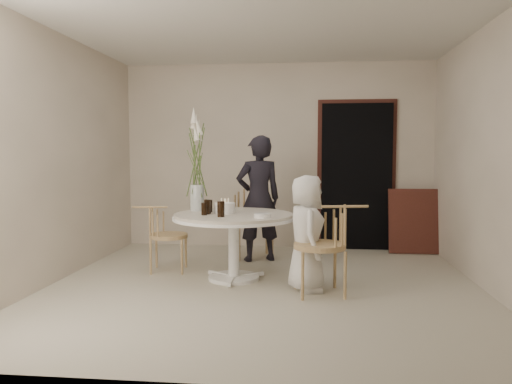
# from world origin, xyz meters

# --- Properties ---
(ground) EXTENTS (4.50, 4.50, 0.00)m
(ground) POSITION_xyz_m (0.00, 0.00, 0.00)
(ground) COLOR #BBB6A0
(ground) RESTS_ON ground
(room_shell) EXTENTS (4.50, 4.50, 4.50)m
(room_shell) POSITION_xyz_m (0.00, 0.00, 1.62)
(room_shell) COLOR silver
(room_shell) RESTS_ON ground
(doorway) EXTENTS (1.00, 0.10, 2.10)m
(doorway) POSITION_xyz_m (1.15, 2.19, 1.05)
(doorway) COLOR black
(doorway) RESTS_ON ground
(door_trim) EXTENTS (1.12, 0.03, 2.22)m
(door_trim) POSITION_xyz_m (1.15, 2.23, 1.11)
(door_trim) COLOR #55231D
(door_trim) RESTS_ON ground
(table) EXTENTS (1.33, 1.33, 0.73)m
(table) POSITION_xyz_m (-0.35, 0.25, 0.62)
(table) COLOR white
(table) RESTS_ON ground
(picture_frame) EXTENTS (0.68, 0.21, 0.89)m
(picture_frame) POSITION_xyz_m (1.92, 1.95, 0.45)
(picture_frame) COLOR #55231D
(picture_frame) RESTS_ON ground
(chair_far) EXTENTS (0.61, 0.64, 0.94)m
(chair_far) POSITION_xyz_m (-0.30, 1.56, 0.61)
(chair_far) COLOR tan
(chair_far) RESTS_ON ground
(chair_right) EXTENTS (0.58, 0.55, 0.89)m
(chair_right) POSITION_xyz_m (0.70, -0.20, 0.58)
(chair_right) COLOR tan
(chair_right) RESTS_ON ground
(chair_left) EXTENTS (0.50, 0.47, 0.78)m
(chair_left) POSITION_xyz_m (-1.28, 0.55, 0.50)
(chair_left) COLOR tan
(chair_left) RESTS_ON ground
(girl) EXTENTS (0.69, 0.58, 1.62)m
(girl) POSITION_xyz_m (-0.18, 1.25, 0.81)
(girl) COLOR black
(girl) RESTS_ON ground
(boy) EXTENTS (0.46, 0.63, 1.17)m
(boy) POSITION_xyz_m (0.45, -0.11, 0.59)
(boy) COLOR white
(boy) RESTS_ON ground
(birthday_cake) EXTENTS (0.23, 0.23, 0.16)m
(birthday_cake) POSITION_xyz_m (-0.46, 0.29, 0.79)
(birthday_cake) COLOR white
(birthday_cake) RESTS_ON table
(cola_tumbler_a) EXTENTS (0.07, 0.07, 0.13)m
(cola_tumbler_a) POSITION_xyz_m (-0.65, 0.10, 0.80)
(cola_tumbler_a) COLOR black
(cola_tumbler_a) RESTS_ON table
(cola_tumbler_b) EXTENTS (0.08, 0.08, 0.16)m
(cola_tumbler_b) POSITION_xyz_m (-0.44, -0.03, 0.81)
(cola_tumbler_b) COLOR black
(cola_tumbler_b) RESTS_ON table
(cola_tumbler_c) EXTENTS (0.07, 0.07, 0.16)m
(cola_tumbler_c) POSITION_xyz_m (-0.63, 0.20, 0.81)
(cola_tumbler_c) COLOR black
(cola_tumbler_c) RESTS_ON table
(cola_tumbler_d) EXTENTS (0.08, 0.08, 0.14)m
(cola_tumbler_d) POSITION_xyz_m (-0.64, 0.38, 0.80)
(cola_tumbler_d) COLOR black
(cola_tumbler_d) RESTS_ON table
(plate_stack) EXTENTS (0.21, 0.21, 0.04)m
(plate_stack) POSITION_xyz_m (-0.00, -0.06, 0.75)
(plate_stack) COLOR white
(plate_stack) RESTS_ON table
(flower_vase) EXTENTS (0.16, 0.16, 1.18)m
(flower_vase) POSITION_xyz_m (-0.81, 0.51, 1.26)
(flower_vase) COLOR silver
(flower_vase) RESTS_ON table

